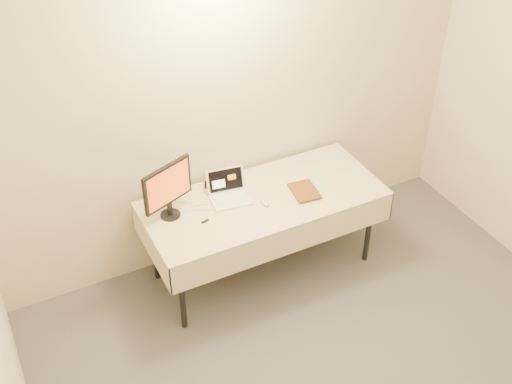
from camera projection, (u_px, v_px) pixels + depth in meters
name	position (u px, v px, depth m)	size (l,w,h in m)	color
back_wall	(237.00, 102.00, 4.87)	(4.00, 0.10, 2.70)	beige
table	(264.00, 204.00, 4.95)	(1.86, 0.81, 0.74)	black
laptop	(229.00, 192.00, 4.90)	(0.33, 0.31, 0.20)	white
monitor	(168.00, 187.00, 4.59)	(0.41, 0.19, 0.44)	black
book	(294.00, 182.00, 4.87)	(0.19, 0.02, 0.26)	#93561A
alarm_clock	(211.00, 184.00, 5.02)	(0.11, 0.08, 0.04)	black
clicker	(265.00, 202.00, 4.85)	(0.05, 0.10, 0.02)	silver
paper_form	(318.00, 178.00, 5.12)	(0.10, 0.24, 0.00)	#AAD6AB
usb_dongle	(205.00, 221.00, 4.68)	(0.06, 0.02, 0.01)	black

